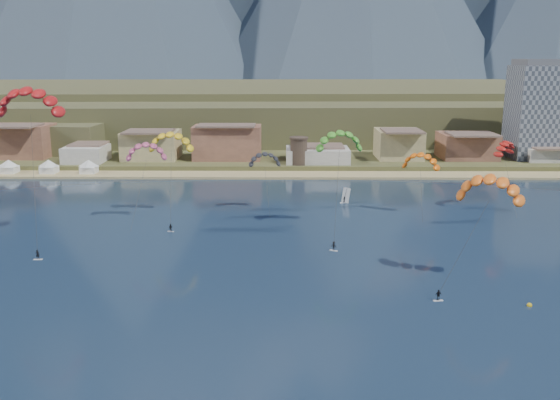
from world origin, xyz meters
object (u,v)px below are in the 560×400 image
apartment_tower (543,110)px  kitesurfer_yellow (171,139)px  watchtower (299,151)px  kitesurfer_orange (490,184)px  buoy (529,305)px  kitesurfer_red (29,97)px  kitesurfer_green (340,138)px  windsurfer (345,198)px

apartment_tower → kitesurfer_yellow: size_ratio=1.49×
watchtower → kitesurfer_yellow: 62.99m
watchtower → kitesurfer_orange: bearing=-73.9°
kitesurfer_yellow → kitesurfer_orange: size_ratio=1.08×
kitesurfer_orange → buoy: (3.40, -10.32, -15.47)m
apartment_tower → buoy: 130.01m
apartment_tower → watchtower: size_ratio=3.72×
buoy → kitesurfer_orange: bearing=108.3°
kitesurfer_red → kitesurfer_green: (57.36, 9.26, -8.65)m
kitesurfer_orange → buoy: bearing=-71.7°
apartment_tower → kitesurfer_red: apartment_tower is taller
kitesurfer_red → buoy: kitesurfer_red is taller
kitesurfer_green → buoy: 49.64m
apartment_tower → kitesurfer_red: (-130.66, -89.05, 9.62)m
kitesurfer_yellow → kitesurfer_red: bearing=-136.9°
kitesurfer_red → kitesurfer_green: kitesurfer_red is taller
kitesurfer_orange → kitesurfer_green: kitesurfer_green is taller
watchtower → kitesurfer_yellow: kitesurfer_yellow is taller
watchtower → kitesurfer_orange: size_ratio=0.43×
watchtower → kitesurfer_red: (-50.66, -75.05, 21.07)m
windsurfer → apartment_tower: bearing=39.2°
apartment_tower → kitesurfer_red: 158.41m
windsurfer → kitesurfer_red: bearing=-152.1°
kitesurfer_yellow → windsurfer: kitesurfer_yellow is taller
kitesurfer_orange → buoy: size_ratio=27.29×
watchtower → buoy: 109.60m
watchtower → apartment_tower: bearing=9.9°
kitesurfer_orange → buoy: 18.90m
watchtower → buoy: size_ratio=11.75×
kitesurfer_orange → windsurfer: 56.58m
windsurfer → watchtower: bearing=103.7°
kitesurfer_orange → windsurfer: (-16.94, 52.02, -14.41)m
kitesurfer_yellow → kitesurfer_green: kitesurfer_green is taller
watchtower → kitesurfer_green: 67.29m
apartment_tower → kitesurfer_orange: size_ratio=1.60×
kitesurfer_green → buoy: size_ratio=31.62×
kitesurfer_red → buoy: 90.95m
apartment_tower → kitesurfer_green: bearing=-132.6°
buoy → kitesurfer_yellow: bearing=140.0°
watchtower → kitesurfer_red: 92.97m
kitesurfer_red → kitesurfer_green: bearing=9.2°
watchtower → kitesurfer_green: bearing=-84.2°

